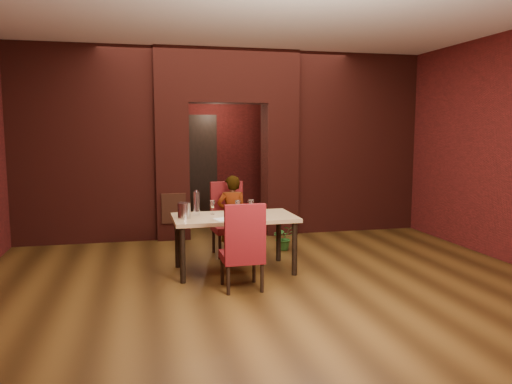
# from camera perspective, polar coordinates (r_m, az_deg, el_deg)

# --- Properties ---
(floor) EXTENTS (8.00, 8.00, 0.00)m
(floor) POSITION_cam_1_polar(r_m,az_deg,el_deg) (6.98, -0.48, -8.21)
(floor) COLOR #4A3012
(floor) RESTS_ON ground
(ceiling) EXTENTS (7.00, 8.00, 0.04)m
(ceiling) POSITION_cam_1_polar(r_m,az_deg,el_deg) (6.87, -0.50, 18.49)
(ceiling) COLOR silver
(ceiling) RESTS_ON ground
(wall_back) EXTENTS (7.00, 0.04, 3.20)m
(wall_back) POSITION_cam_1_polar(r_m,az_deg,el_deg) (10.68, -5.19, 5.76)
(wall_back) COLOR maroon
(wall_back) RESTS_ON ground
(wall_front) EXTENTS (7.00, 0.04, 3.20)m
(wall_front) POSITION_cam_1_polar(r_m,az_deg,el_deg) (2.97, 16.55, 2.11)
(wall_front) COLOR maroon
(wall_front) RESTS_ON ground
(wall_right) EXTENTS (0.04, 8.00, 3.20)m
(wall_right) POSITION_cam_1_polar(r_m,az_deg,el_deg) (8.24, 24.09, 4.79)
(wall_right) COLOR maroon
(wall_right) RESTS_ON ground
(pillar_left) EXTENTS (0.55, 0.55, 2.30)m
(pillar_left) POSITION_cam_1_polar(r_m,az_deg,el_deg) (8.62, -9.59, 2.38)
(pillar_left) COLOR maroon
(pillar_left) RESTS_ON ground
(pillar_right) EXTENTS (0.55, 0.55, 2.30)m
(pillar_right) POSITION_cam_1_polar(r_m,az_deg,el_deg) (8.93, 2.68, 2.64)
(pillar_right) COLOR maroon
(pillar_right) RESTS_ON ground
(lintel) EXTENTS (2.45, 0.55, 0.90)m
(lintel) POSITION_cam_1_polar(r_m,az_deg,el_deg) (8.74, -3.42, 13.03)
(lintel) COLOR maroon
(lintel) RESTS_ON ground
(wing_wall_left) EXTENTS (2.28, 0.35, 3.20)m
(wing_wall_left) POSITION_cam_1_polar(r_m,az_deg,el_deg) (8.62, -19.10, 5.09)
(wing_wall_left) COLOR maroon
(wing_wall_left) RESTS_ON ground
(wing_wall_right) EXTENTS (2.28, 0.35, 3.20)m
(wing_wall_right) POSITION_cam_1_polar(r_m,az_deg,el_deg) (9.39, 11.05, 5.48)
(wing_wall_right) COLOR maroon
(wing_wall_right) RESTS_ON ground
(vent_panel) EXTENTS (0.40, 0.03, 0.50)m
(vent_panel) POSITION_cam_1_polar(r_m,az_deg,el_deg) (8.39, -9.38, -1.86)
(vent_panel) COLOR brown
(vent_panel) RESTS_ON ground
(rear_door) EXTENTS (0.90, 0.08, 2.10)m
(rear_door) POSITION_cam_1_polar(r_m,az_deg,el_deg) (10.60, -7.25, 2.74)
(rear_door) COLOR black
(rear_door) RESTS_ON ground
(rear_door_frame) EXTENTS (1.02, 0.04, 2.22)m
(rear_door_frame) POSITION_cam_1_polar(r_m,az_deg,el_deg) (10.56, -7.23, 2.73)
(rear_door_frame) COLOR black
(rear_door_frame) RESTS_ON ground
(dining_table) EXTENTS (1.58, 0.90, 0.74)m
(dining_table) POSITION_cam_1_polar(r_m,az_deg,el_deg) (6.56, -2.49, -5.90)
(dining_table) COLOR #A6815C
(dining_table) RESTS_ON ground
(chair_far) EXTENTS (0.53, 0.53, 1.08)m
(chair_far) POSITION_cam_1_polar(r_m,az_deg,el_deg) (7.37, -2.99, -3.12)
(chair_far) COLOR maroon
(chair_far) RESTS_ON ground
(chair_near) EXTENTS (0.47, 0.47, 1.03)m
(chair_near) POSITION_cam_1_polar(r_m,az_deg,el_deg) (5.81, -1.67, -6.14)
(chair_near) COLOR maroon
(chair_near) RESTS_ON ground
(person_seated) EXTENTS (0.46, 0.33, 1.19)m
(person_seated) POSITION_cam_1_polar(r_m,az_deg,el_deg) (7.31, -2.75, -2.73)
(person_seated) COLOR white
(person_seated) RESTS_ON ground
(wine_glass_a) EXTENTS (0.08, 0.08, 0.19)m
(wine_glass_a) POSITION_cam_1_polar(r_m,az_deg,el_deg) (6.58, -5.00, -1.78)
(wine_glass_a) COLOR white
(wine_glass_a) RESTS_ON dining_table
(wine_glass_b) EXTENTS (0.08, 0.08, 0.18)m
(wine_glass_b) POSITION_cam_1_polar(r_m,az_deg,el_deg) (6.57, -2.10, -1.78)
(wine_glass_b) COLOR white
(wine_glass_b) RESTS_ON dining_table
(wine_glass_c) EXTENTS (0.09, 0.09, 0.21)m
(wine_glass_c) POSITION_cam_1_polar(r_m,az_deg,el_deg) (6.44, -0.58, -1.83)
(wine_glass_c) COLOR white
(wine_glass_c) RESTS_ON dining_table
(tasting_sheet) EXTENTS (0.38, 0.32, 0.00)m
(tasting_sheet) POSITION_cam_1_polar(r_m,az_deg,el_deg) (6.24, -3.20, -3.09)
(tasting_sheet) COLOR white
(tasting_sheet) RESTS_ON dining_table
(wine_bucket) EXTENTS (0.16, 0.16, 0.20)m
(wine_bucket) POSITION_cam_1_polar(r_m,az_deg,el_deg) (6.33, -8.22, -2.12)
(wine_bucket) COLOR #AEAFB6
(wine_bucket) RESTS_ON dining_table
(water_bottle) EXTENTS (0.08, 0.08, 0.34)m
(water_bottle) POSITION_cam_1_polar(r_m,az_deg,el_deg) (6.50, -6.82, -1.24)
(water_bottle) COLOR white
(water_bottle) RESTS_ON dining_table
(potted_plant) EXTENTS (0.35, 0.31, 0.39)m
(potted_plant) POSITION_cam_1_polar(r_m,az_deg,el_deg) (7.75, 3.19, -5.22)
(potted_plant) COLOR #286624
(potted_plant) RESTS_ON ground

